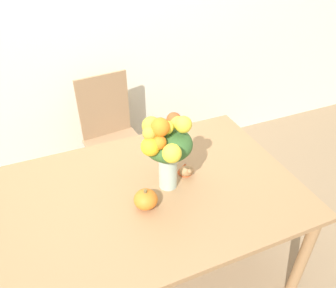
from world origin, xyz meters
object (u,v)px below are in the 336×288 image
(flower_vase, at_px, (167,146))
(turkey_figurine, at_px, (186,169))
(pumpkin, at_px, (146,199))
(dining_chair_near_window, at_px, (113,137))

(flower_vase, relative_size, turkey_figurine, 4.11)
(pumpkin, bearing_deg, turkey_figurine, 26.88)
(turkey_figurine, bearing_deg, dining_chair_near_window, 103.51)
(flower_vase, xyz_separation_m, pumpkin, (-0.15, -0.09, -0.22))
(turkey_figurine, bearing_deg, pumpkin, -153.12)
(flower_vase, xyz_separation_m, dining_chair_near_window, (-0.07, 0.93, -0.51))
(flower_vase, height_order, turkey_figurine, flower_vase)
(flower_vase, distance_m, pumpkin, 0.28)
(turkey_figurine, distance_m, dining_chair_near_window, 0.93)
(dining_chair_near_window, bearing_deg, flower_vase, -92.19)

